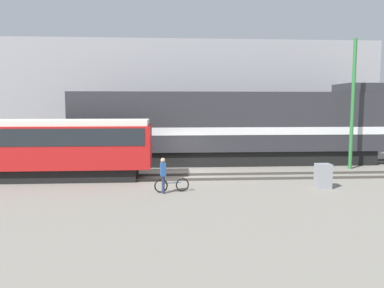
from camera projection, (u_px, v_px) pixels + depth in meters
name	position (u px, v px, depth m)	size (l,w,h in m)	color
ground_plane	(184.00, 174.00, 22.08)	(120.00, 120.00, 0.00)	gray
track_near	(186.00, 177.00, 20.70)	(60.00, 1.51, 0.14)	#47423D
track_far	(182.00, 163.00, 25.49)	(60.00, 1.51, 0.14)	#47423D
building_backdrop	(179.00, 99.00, 32.35)	(32.43, 6.00, 9.18)	#99999E
freight_locomotive	(233.00, 127.00, 25.45)	(21.20, 3.04, 5.49)	black
streetcar	(30.00, 146.00, 19.97)	(12.85, 2.54, 3.26)	black
bicycle	(172.00, 185.00, 17.39)	(1.63, 0.48, 0.70)	black
person	(163.00, 172.00, 17.08)	(0.28, 0.39, 1.64)	#232D4C
utility_pole_left	(353.00, 105.00, 23.37)	(0.22, 0.22, 8.12)	#2D7238
signal_box	(323.00, 176.00, 18.18)	(0.70, 0.60, 1.20)	gray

